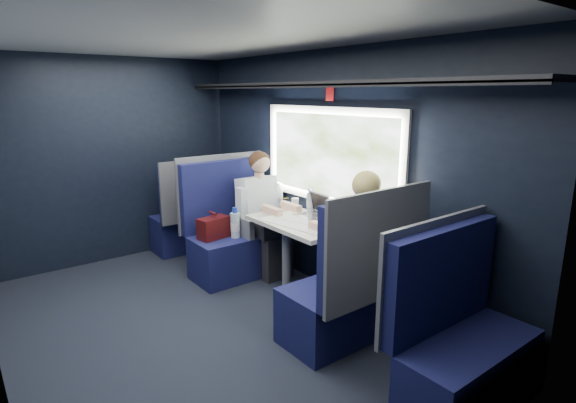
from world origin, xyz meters
TOP-DOWN VIEW (x-y plane):
  - ground at (0.00, 0.00)m, footprint 2.80×4.20m
  - room_shell at (0.02, 0.00)m, footprint 3.00×4.40m
  - table at (1.03, 0.00)m, footprint 0.62×1.00m
  - seat_bay_near at (0.84, 0.87)m, footprint 1.04×0.62m
  - seat_bay_far at (0.85, -0.87)m, footprint 1.04×0.62m
  - seat_row_front at (0.85, 1.80)m, footprint 1.04×0.51m
  - seat_row_back at (0.85, -1.80)m, footprint 1.04×0.51m
  - man at (1.10, 0.70)m, footprint 0.53×0.56m
  - woman at (1.10, -0.71)m, footprint 0.53×0.56m
  - papers at (1.09, -0.06)m, footprint 0.65×0.85m
  - laptop at (1.26, 0.04)m, footprint 0.25×0.32m
  - bottle_small at (1.33, 0.20)m, footprint 0.07×0.07m
  - cup at (1.33, 0.44)m, footprint 0.07×0.07m

SIDE VIEW (x-z plane):
  - ground at x=0.00m, z-range -0.01..0.00m
  - seat_row_front at x=0.85m, z-range -0.17..0.99m
  - seat_row_back at x=0.85m, z-range -0.17..0.99m
  - seat_bay_far at x=0.85m, z-range -0.22..1.04m
  - seat_bay_near at x=0.84m, z-range -0.21..1.05m
  - table at x=1.03m, z-range 0.29..1.03m
  - man at x=1.10m, z-range 0.06..1.38m
  - woman at x=1.10m, z-range 0.07..1.39m
  - papers at x=1.09m, z-range 0.74..0.75m
  - cup at x=1.33m, z-range 0.74..0.83m
  - laptop at x=1.26m, z-range 0.69..0.92m
  - bottle_small at x=1.33m, z-range 0.73..0.96m
  - room_shell at x=0.02m, z-range 0.28..2.68m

